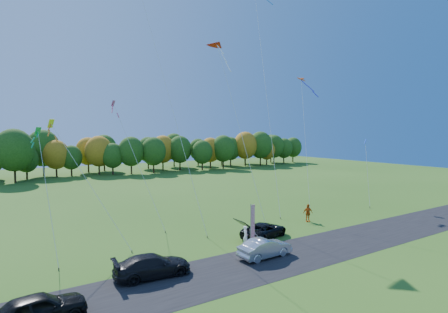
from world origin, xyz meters
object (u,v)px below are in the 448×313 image
black_suv (264,230)px  feather_flag (252,221)px  silver_sedan (265,248)px  person_east (308,213)px

black_suv → feather_flag: (-2.63, -1.70, 1.55)m
black_suv → silver_sedan: size_ratio=1.12×
silver_sedan → feather_flag: bearing=-13.7°
black_suv → feather_flag: size_ratio=1.32×
black_suv → feather_flag: bearing=107.0°
silver_sedan → person_east: size_ratio=2.30×
silver_sedan → feather_flag: feather_flag is taller
silver_sedan → person_east: 11.90m
person_east → silver_sedan: bearing=-135.8°
black_suv → person_east: 7.58m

